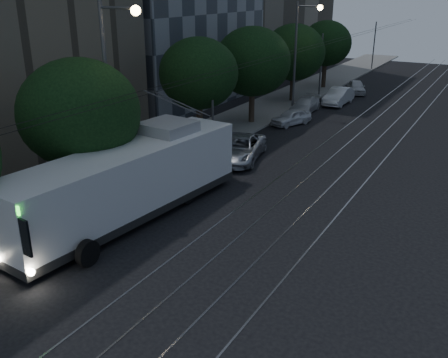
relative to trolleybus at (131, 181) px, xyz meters
name	(u,v)px	position (x,y,z in m)	size (l,w,h in m)	color
ground	(199,232)	(3.48, 0.25, -1.79)	(120.00, 120.00, 0.00)	black
sidewalk	(252,115)	(-4.02, 20.25, -1.72)	(5.00, 90.00, 0.15)	gray
tram_rails	(373,132)	(5.98, 20.25, -1.79)	(4.52, 90.00, 0.02)	gray
overhead_wires	(282,77)	(-1.49, 20.25, 1.67)	(2.23, 90.00, 6.00)	black
trolleybus	(131,181)	(0.00, 0.00, 0.00)	(3.93, 13.10, 5.63)	white
pickup_silver	(240,148)	(0.37, 9.80, -1.05)	(2.47, 5.35, 1.49)	silver
car_white_a	(291,117)	(-0.14, 19.25, -1.19)	(1.42, 3.53, 1.20)	silver
car_white_b	(305,105)	(-0.76, 23.84, -1.18)	(1.72, 4.24, 1.23)	silver
car_white_c	(338,96)	(0.78, 28.13, -1.04)	(1.60, 4.58, 1.51)	silver
car_white_d	(356,87)	(0.78, 33.91, -1.14)	(1.54, 3.83, 1.31)	silver
tree_1	(80,113)	(-3.02, 0.25, 2.72)	(5.67, 5.67, 7.08)	#2D2219
tree_2	(199,74)	(-3.52, 11.34, 2.98)	(5.16, 5.16, 7.12)	#2D2219
tree_3	(253,62)	(-3.02, 18.12, 2.97)	(5.77, 5.77, 7.38)	#2D2219
tree_4	(294,52)	(-3.33, 27.08, 2.72)	(5.61, 5.61, 7.05)	#2D2219
tree_5	(326,43)	(-3.02, 34.97, 2.83)	(5.12, 5.12, 6.94)	#2D2219
streetlamp_near	(113,84)	(-1.91, 1.46, 3.98)	(2.33, 0.44, 9.55)	#565659
streetlamp_far	(300,47)	(-1.32, 23.37, 3.67)	(2.20, 0.44, 8.97)	#565659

